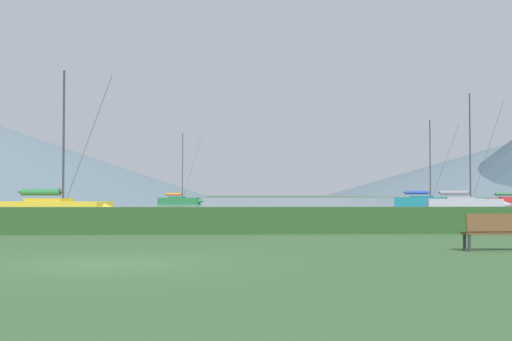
{
  "coord_description": "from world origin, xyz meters",
  "views": [
    {
      "loc": [
        2.47,
        -14.57,
        1.45
      ],
      "look_at": [
        5.27,
        53.26,
        3.74
      ],
      "focal_mm": 48.86,
      "sensor_mm": 36.0,
      "label": 1
    }
  ],
  "objects_px": {
    "sailboat_slip_4": "(465,203)",
    "sailboat_slip_8": "(56,208)",
    "sailboat_slip_5": "(180,200)",
    "park_bench_near_path": "(496,230)",
    "sailboat_slip_6": "(426,201)"
  },
  "relations": [
    {
      "from": "sailboat_slip_4",
      "to": "sailboat_slip_6",
      "type": "height_order",
      "value": "sailboat_slip_4"
    },
    {
      "from": "sailboat_slip_4",
      "to": "sailboat_slip_6",
      "type": "xyz_separation_m",
      "value": [
        0.62,
        14.49,
        0.01
      ]
    },
    {
      "from": "sailboat_slip_6",
      "to": "sailboat_slip_8",
      "type": "height_order",
      "value": "sailboat_slip_6"
    },
    {
      "from": "park_bench_near_path",
      "to": "sailboat_slip_6",
      "type": "bearing_deg",
      "value": 73.6
    },
    {
      "from": "sailboat_slip_8",
      "to": "park_bench_near_path",
      "type": "height_order",
      "value": "sailboat_slip_8"
    },
    {
      "from": "sailboat_slip_6",
      "to": "park_bench_near_path",
      "type": "height_order",
      "value": "sailboat_slip_6"
    },
    {
      "from": "sailboat_slip_4",
      "to": "sailboat_slip_8",
      "type": "xyz_separation_m",
      "value": [
        -31.32,
        -20.64,
        -0.02
      ]
    },
    {
      "from": "sailboat_slip_8",
      "to": "sailboat_slip_6",
      "type": "bearing_deg",
      "value": 63.15
    },
    {
      "from": "sailboat_slip_5",
      "to": "sailboat_slip_6",
      "type": "height_order",
      "value": "sailboat_slip_5"
    },
    {
      "from": "sailboat_slip_5",
      "to": "sailboat_slip_6",
      "type": "relative_size",
      "value": 1.05
    },
    {
      "from": "park_bench_near_path",
      "to": "sailboat_slip_8",
      "type": "bearing_deg",
      "value": 123.64
    },
    {
      "from": "sailboat_slip_5",
      "to": "sailboat_slip_8",
      "type": "distance_m",
      "value": 57.78
    },
    {
      "from": "sailboat_slip_6",
      "to": "park_bench_near_path",
      "type": "xyz_separation_m",
      "value": [
        -15.14,
        -58.63,
        -0.1
      ]
    },
    {
      "from": "sailboat_slip_5",
      "to": "sailboat_slip_8",
      "type": "xyz_separation_m",
      "value": [
        -3.24,
        -57.69,
        0.04
      ]
    },
    {
      "from": "sailboat_slip_5",
      "to": "park_bench_near_path",
      "type": "relative_size",
      "value": 6.11
    }
  ]
}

